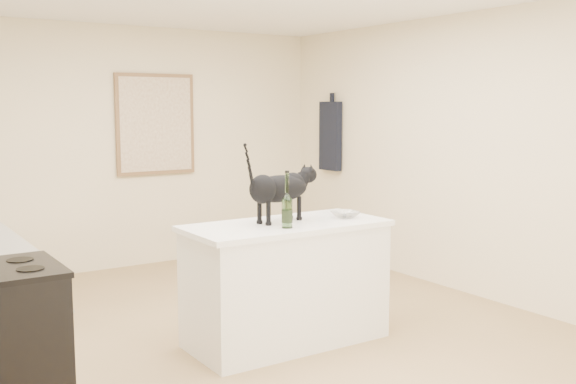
% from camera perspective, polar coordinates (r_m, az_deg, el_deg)
% --- Properties ---
extents(floor, '(5.50, 5.50, 0.00)m').
position_cam_1_polar(floor, '(5.28, -2.31, -12.09)').
color(floor, '#9F7E54').
rests_on(floor, ground).
extents(wall_back, '(4.50, 0.00, 4.50)m').
position_cam_1_polar(wall_back, '(7.48, -13.31, 3.65)').
color(wall_back, beige).
rests_on(wall_back, ground).
extents(wall_right, '(0.00, 5.50, 5.50)m').
position_cam_1_polar(wall_right, '(6.45, 15.05, 3.04)').
color(wall_right, beige).
rests_on(wall_right, ground).
extents(island_base, '(1.44, 0.67, 0.86)m').
position_cam_1_polar(island_base, '(5.04, -0.16, -7.91)').
color(island_base, white).
rests_on(island_base, floor).
extents(island_top, '(1.50, 0.70, 0.04)m').
position_cam_1_polar(island_top, '(4.94, -0.17, -2.87)').
color(island_top, white).
rests_on(island_top, island_base).
extents(stove, '(0.60, 0.60, 0.90)m').
position_cam_1_polar(stove, '(3.94, -23.07, -12.60)').
color(stove, black).
rests_on(stove, floor).
extents(artwork_frame, '(0.90, 0.03, 1.10)m').
position_cam_1_polar(artwork_frame, '(7.55, -11.14, 5.64)').
color(artwork_frame, brown).
rests_on(artwork_frame, wall_back).
extents(artwork_canvas, '(0.82, 0.00, 1.02)m').
position_cam_1_polar(artwork_canvas, '(7.54, -11.08, 5.64)').
color(artwork_canvas, beige).
rests_on(artwork_canvas, wall_back).
extents(hanging_garment, '(0.08, 0.34, 0.80)m').
position_cam_1_polar(hanging_garment, '(7.91, 3.60, 4.75)').
color(hanging_garment, black).
rests_on(hanging_garment, wall_right).
extents(black_cat, '(0.66, 0.32, 0.44)m').
position_cam_1_polar(black_cat, '(4.94, -0.80, -0.02)').
color(black_cat, black).
rests_on(black_cat, island_top).
extents(wine_bottle, '(0.09, 0.09, 0.36)m').
position_cam_1_polar(wine_bottle, '(4.71, -0.08, -0.93)').
color(wine_bottle, '#2A5421').
rests_on(wine_bottle, island_top).
extents(glass_bowl, '(0.22, 0.22, 0.05)m').
position_cam_1_polar(glass_bowl, '(5.18, 4.86, -1.91)').
color(glass_bowl, silver).
rests_on(glass_bowl, island_top).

